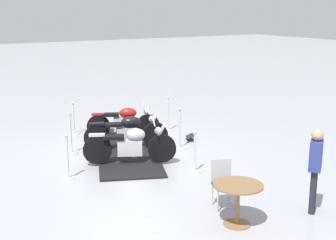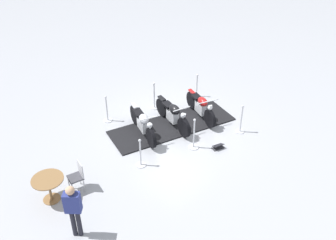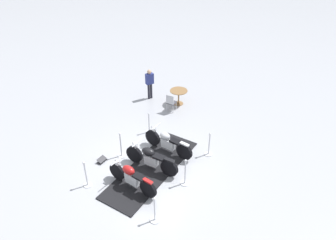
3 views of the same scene
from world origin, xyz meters
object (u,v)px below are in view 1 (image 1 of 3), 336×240
at_px(motorcycle_maroon, 124,122).
at_px(stanchion_left_rear, 74,124).
at_px(motorcycle_black, 127,132).
at_px(cafe_chair_near_table, 223,181).
at_px(stanchion_right_rear, 169,119).
at_px(stanchion_right_front, 195,159).
at_px(stanchion_left_mid, 71,141).
at_px(info_placard, 190,138).
at_px(cafe_table, 238,194).
at_px(stanchion_left_front, 68,165).
at_px(stanchion_right_mid, 180,136).
at_px(bystander_person, 315,163).
at_px(motorcycle_chrome, 131,145).

xyz_separation_m(motorcycle_maroon, stanchion_left_rear, (1.10, -1.26, -0.21)).
height_order(motorcycle_black, cafe_chair_near_table, motorcycle_black).
xyz_separation_m(stanchion_right_rear, stanchion_left_rear, (2.71, -1.10, -0.06)).
xyz_separation_m(stanchion_right_front, stanchion_left_mid, (1.98, -2.90, 0.02)).
bearing_deg(stanchion_left_rear, motorcycle_black, 105.47).
xyz_separation_m(info_placard, cafe_table, (2.31, 4.98, 0.52)).
height_order(motorcycle_maroon, info_placard, motorcycle_maroon).
relative_size(stanchion_left_front, stanchion_left_rear, 1.05).
relative_size(stanchion_right_front, stanchion_left_mid, 0.90).
distance_m(stanchion_right_mid, stanchion_left_rear, 3.51).
bearing_deg(stanchion_left_mid, stanchion_right_mid, 157.99).
bearing_deg(stanchion_left_mid, motorcycle_maroon, -163.59).
xyz_separation_m(motorcycle_black, stanchion_left_mid, (1.38, -0.56, -0.18)).
distance_m(stanchion_right_mid, cafe_table, 4.80).
relative_size(info_placard, bystander_person, 0.28).
xyz_separation_m(motorcycle_black, bystander_person, (-1.23, 5.35, 0.45)).
bearing_deg(cafe_chair_near_table, stanchion_right_front, 179.86).
bearing_deg(stanchion_right_rear, stanchion_left_rear, -22.01).
relative_size(motorcycle_maroon, stanchion_right_front, 1.93).
xyz_separation_m(motorcycle_chrome, stanchion_right_front, (-1.05, 1.24, -0.19)).
height_order(stanchion_right_front, cafe_table, stanchion_right_front).
height_order(stanchion_right_rear, bystander_person, bystander_person).
xyz_separation_m(stanchion_right_mid, info_placard, (-0.67, -0.48, -0.29)).
height_order(motorcycle_maroon, cafe_chair_near_table, motorcycle_maroon).
xyz_separation_m(stanchion_right_front, cafe_table, (0.92, 2.70, 0.26)).
xyz_separation_m(stanchion_left_front, cafe_table, (-1.79, 3.79, 0.25)).
bearing_deg(stanchion_left_rear, cafe_chair_near_table, 95.15).
height_order(motorcycle_chrome, cafe_chair_near_table, motorcycle_chrome).
bearing_deg(motorcycle_chrome, motorcycle_black, 94.08).
relative_size(motorcycle_chrome, info_placard, 4.64).
bearing_deg(stanchion_left_front, cafe_chair_near_table, 124.30).
bearing_deg(motorcycle_chrome, bystander_person, -42.24).
xyz_separation_m(stanchion_left_front, info_placard, (-4.10, -1.19, -0.27)).
relative_size(motorcycle_black, bystander_person, 1.33).
distance_m(stanchion_left_rear, info_placard, 3.59).
bearing_deg(stanchion_right_front, motorcycle_black, -75.66).
height_order(motorcycle_chrome, motorcycle_black, same).
bearing_deg(motorcycle_maroon, cafe_table, -70.65).
bearing_deg(stanchion_right_rear, stanchion_left_mid, 11.63).
xyz_separation_m(stanchion_left_front, stanchion_right_front, (-2.71, 1.10, -0.01)).
bearing_deg(stanchion_left_front, cafe_table, 115.26).
distance_m(stanchion_left_mid, cafe_table, 5.70).
height_order(motorcycle_chrome, info_placard, motorcycle_chrome).
bearing_deg(cafe_table, motorcycle_maroon, -97.15).
distance_m(motorcycle_maroon, stanchion_left_front, 3.47).
bearing_deg(stanchion_left_front, stanchion_right_front, 157.99).
bearing_deg(cafe_chair_near_table, motorcycle_chrome, -154.18).
xyz_separation_m(stanchion_left_rear, bystander_person, (-1.88, 7.71, 0.67)).
bearing_deg(stanchion_right_rear, motorcycle_black, 31.61).
height_order(stanchion_left_front, info_placard, stanchion_left_front).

